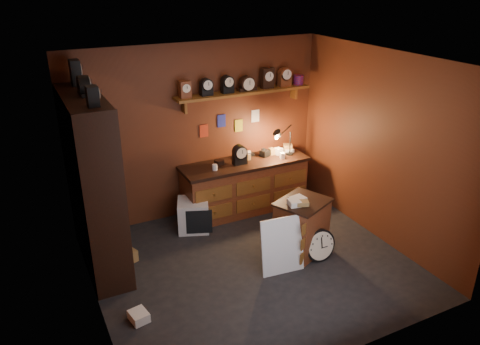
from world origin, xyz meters
name	(u,v)px	position (x,y,z in m)	size (l,w,h in m)	color
floor	(253,265)	(0.00, 0.00, 0.00)	(4.00, 4.00, 0.00)	black
room_shell	(254,141)	(0.04, 0.11, 1.72)	(4.02, 3.62, 2.71)	#5D2A16
shelving_unit	(90,178)	(-1.79, 0.98, 1.25)	(0.47, 1.60, 2.58)	black
workbench	(245,183)	(0.63, 1.47, 0.47)	(2.07, 0.66, 1.36)	brown
low_cabinet	(302,224)	(0.77, 0.02, 0.42)	(0.86, 0.80, 0.87)	brown
big_round_clock	(320,245)	(0.87, -0.27, 0.22)	(0.45, 0.16, 0.46)	black
white_panel	(281,270)	(0.29, -0.26, 0.00)	(0.58, 0.03, 0.78)	silver
mini_fridge	(193,215)	(-0.35, 1.26, 0.24)	(0.58, 0.61, 0.47)	silver
floor_box_a	(118,263)	(-1.63, 0.74, 0.08)	(0.27, 0.22, 0.16)	olive
floor_box_b	(139,316)	(-1.65, -0.37, 0.06)	(0.18, 0.22, 0.11)	white
floor_box_c	(128,257)	(-1.47, 0.84, 0.08)	(0.22, 0.18, 0.16)	olive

